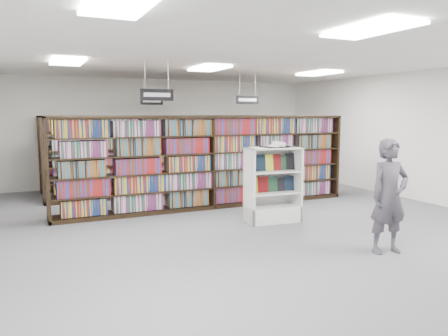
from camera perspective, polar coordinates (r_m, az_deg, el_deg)
name	(u,v)px	position (r m, az deg, el deg)	size (l,w,h in m)	color
floor	(250,227)	(8.43, 3.47, -7.71)	(12.00, 12.00, 0.00)	#515256
ceiling	(252,56)	(8.21, 3.64, 14.42)	(10.00, 12.00, 0.10)	white
wall_back	(159,132)	(13.74, -8.44, 4.73)	(10.00, 0.10, 3.20)	silver
wall_right	(439,137)	(11.41, 26.29, 3.60)	(0.10, 12.00, 3.20)	silver
bookshelf_row_near	(210,162)	(10.01, -1.91, 0.78)	(7.00, 0.60, 2.10)	black
bookshelf_row_mid	(181,155)	(11.87, -5.66, 1.75)	(7.00, 0.60, 2.10)	black
bookshelf_row_far	(163,150)	(13.48, -8.03, 2.35)	(7.00, 0.60, 2.10)	black
aisle_sign_left	(157,94)	(8.51, -8.74, 9.57)	(0.65, 0.02, 0.80)	#B2B2B7
aisle_sign_right	(247,99)	(11.50, 3.08, 8.99)	(0.65, 0.02, 0.80)	#B2B2B7
aisle_sign_center	(152,100)	(12.63, -9.42, 8.73)	(0.65, 0.02, 0.80)	#B2B2B7
troffer_front_left	(119,3)	(4.37, -13.56, 20.20)	(0.60, 1.20, 0.04)	white
troffer_front_center	(370,29)	(5.77, 18.58, 16.78)	(0.60, 1.20, 0.04)	white
troffer_back_left	(67,62)	(9.26, -19.79, 12.94)	(0.60, 1.20, 0.04)	white
troffer_back_center	(209,68)	(10.00, -1.96, 12.88)	(0.60, 1.20, 0.04)	white
troffer_back_right	(319,73)	(11.50, 12.28, 11.98)	(0.60, 1.20, 0.04)	white
endcap_display	(272,197)	(8.82, 6.28, -3.72)	(1.11, 0.62, 1.50)	white
open_book	(279,146)	(8.71, 7.22, 2.92)	(0.71, 0.43, 0.13)	black
shopper	(389,196)	(7.20, 20.76, -3.48)	(0.65, 0.43, 1.78)	#4E4853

